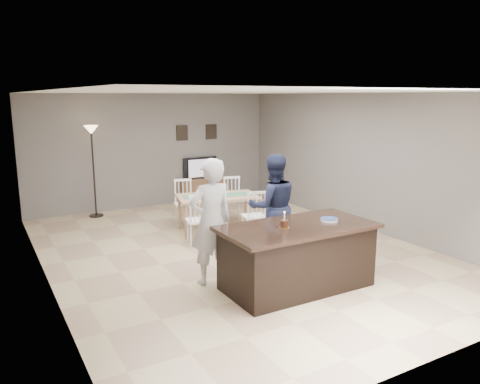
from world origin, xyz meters
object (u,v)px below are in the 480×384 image
television (202,168)px  dining_table (217,202)px  woman (211,222)px  floor_lamp (92,146)px  birthday_cake (284,224)px  plate_stack (329,220)px  tv_console (203,190)px  kitchen_island (297,256)px  man (273,207)px

television → dining_table: bearing=71.1°
woman → floor_lamp: 4.75m
birthday_cake → plate_stack: bearing=-3.0°
television → floor_lamp: size_ratio=0.45×
woman → dining_table: 2.61m
plate_stack → floor_lamp: size_ratio=0.12×
woman → floor_lamp: (-0.56, 4.67, 0.67)m
dining_table → tv_console: bearing=83.8°
tv_console → plate_stack: size_ratio=4.85×
plate_stack → dining_table: size_ratio=0.12×
kitchen_island → tv_console: kitchen_island is taller
kitchen_island → man: bearing=71.7°
television → birthday_cake: television is taller
kitchen_island → birthday_cake: bearing=-179.5°
tv_console → man: 4.47m
kitchen_island → woman: 1.29m
tv_console → woman: bearing=-114.1°
woman → man: bearing=-163.1°
woman → floor_lamp: floor_lamp is taller
television → dining_table: (-0.89, -2.62, -0.26)m
television → plate_stack: 5.72m
kitchen_island → woman: bearing=141.5°
television → man: 4.51m
man → birthday_cake: 1.36m
television → dining_table: size_ratio=0.45×
man → tv_console: bearing=-82.5°
woman → birthday_cake: woman is taller
tv_console → floor_lamp: 2.99m
tv_console → floor_lamp: bearing=-177.0°
television → birthday_cake: bearing=75.8°
dining_table → floor_lamp: size_ratio=1.00×
man → plate_stack: 1.25m
birthday_cake → dining_table: 3.09m
man → dining_table: bearing=-69.2°
birthday_cake → plate_stack: size_ratio=0.89×
tv_console → television: 0.57m
tv_console → man: bearing=-100.4°
kitchen_island → floor_lamp: bearing=105.6°
birthday_cake → woman: bearing=133.7°
birthday_cake → plate_stack: birthday_cake is taller
tv_console → television: size_ratio=1.31×
woman → dining_table: size_ratio=0.89×
kitchen_island → birthday_cake: birthday_cake is taller
dining_table → floor_lamp: 3.16m
birthday_cake → plate_stack: (0.75, -0.04, -0.03)m
floor_lamp → tv_console: bearing=3.0°
birthday_cake → dining_table: size_ratio=0.11×
tv_console → plate_stack: bearing=-96.9°
kitchen_island → dining_table: size_ratio=1.06×
woman → birthday_cake: 1.05m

